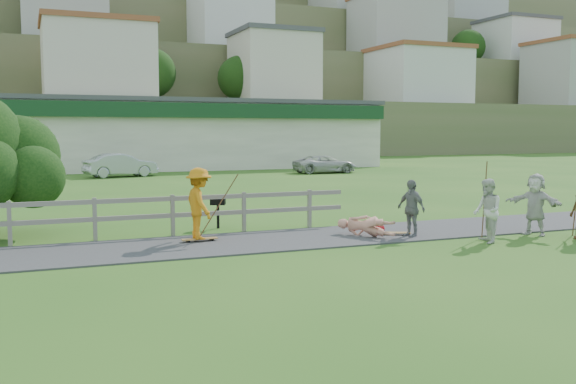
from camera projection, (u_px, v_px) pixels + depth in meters
name	position (u px, v px, depth m)	size (l,w,h in m)	color
ground	(289.00, 252.00, 14.86)	(260.00, 260.00, 0.00)	#2A5B1A
path	(266.00, 241.00, 16.24)	(34.00, 3.00, 0.04)	#333335
fence	(69.00, 214.00, 16.09)	(15.05, 0.10, 1.10)	slate
strip_mall	(162.00, 134.00, 48.31)	(32.50, 10.75, 5.10)	#BDB7A6
hillside	(61.00, 54.00, 97.61)	(220.00, 67.00, 47.50)	#535F38
skater_rider	(199.00, 207.00, 15.98)	(1.16, 0.66, 1.79)	orange
skater_fallen	(366.00, 226.00, 16.83)	(1.64, 0.39, 0.60)	tan
spectator_a	(487.00, 211.00, 15.98)	(0.79, 0.61, 1.62)	silver
spectator_b	(411.00, 209.00, 16.82)	(0.90, 0.37, 1.53)	slate
spectator_d	(535.00, 204.00, 17.18)	(1.55, 0.49, 1.67)	beige
car_silver	(121.00, 165.00, 38.99)	(1.51, 4.32, 1.42)	#A8ABB0
car_white	(325.00, 164.00, 42.61)	(1.94, 4.21, 1.17)	#BBBCB7
bbq	(218.00, 213.00, 18.42)	(0.42, 0.32, 0.90)	black
longboard_rider	(200.00, 241.00, 16.06)	(0.91, 0.22, 0.10)	olive
longboard_fallen	(394.00, 234.00, 17.06)	(0.88, 0.21, 0.10)	olive
helmet	(379.00, 228.00, 17.39)	(0.31, 0.31, 0.31)	#B21015
pole_rider	(218.00, 200.00, 16.57)	(0.03, 0.03, 2.01)	brown
pole_spec_left	(484.00, 200.00, 16.71)	(0.03, 0.03, 2.02)	brown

